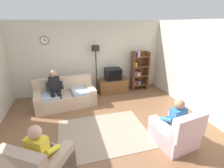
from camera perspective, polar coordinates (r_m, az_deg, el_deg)
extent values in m
plane|color=brown|center=(4.48, -1.64, -14.98)|extent=(12.00, 12.00, 0.00)
cube|color=beige|center=(6.38, -7.68, 9.09)|extent=(6.20, 0.12, 2.70)
cylinder|color=brown|center=(6.18, -22.56, 13.94)|extent=(0.28, 0.03, 0.28)
cylinder|color=white|center=(6.17, -22.57, 13.93)|extent=(0.24, 0.01, 0.24)
cube|color=black|center=(6.16, -22.62, 14.20)|extent=(0.02, 0.01, 0.09)
cube|color=black|center=(6.16, -22.20, 13.97)|extent=(0.11, 0.01, 0.01)
cube|color=beige|center=(6.10, -34.55, 5.56)|extent=(0.12, 1.10, 1.20)
cube|color=beige|center=(5.29, 29.89, 4.08)|extent=(0.12, 5.80, 2.70)
cube|color=tan|center=(5.64, -15.71, -5.37)|extent=(1.99, 1.07, 0.42)
cube|color=tan|center=(5.80, -16.62, 0.10)|extent=(1.91, 0.43, 0.48)
cube|color=tan|center=(5.74, -7.47, -3.48)|extent=(0.32, 0.86, 0.56)
cube|color=tan|center=(5.60, -24.33, -5.91)|extent=(0.32, 0.86, 0.56)
cube|color=#9EADBC|center=(5.55, -10.80, -2.40)|extent=(0.68, 0.75, 0.10)
cube|color=#9EADBC|center=(5.47, -21.08, -3.87)|extent=(0.68, 0.75, 0.10)
cube|color=brown|center=(6.46, 0.30, -0.58)|extent=(1.10, 0.56, 0.54)
cube|color=black|center=(6.69, -0.31, 0.41)|extent=(1.10, 0.04, 0.03)
cube|color=black|center=(6.28, 0.36, 3.52)|extent=(0.60, 0.48, 0.44)
cube|color=black|center=(6.06, 1.00, 2.86)|extent=(0.50, 0.01, 0.36)
cube|color=brown|center=(6.61, 7.19, 4.37)|extent=(0.04, 0.36, 1.55)
cube|color=brown|center=(6.88, 12.14, 4.71)|extent=(0.04, 0.36, 1.55)
cube|color=brown|center=(6.89, 9.12, 4.93)|extent=(0.64, 0.02, 1.55)
cube|color=brown|center=(6.92, 9.43, -0.08)|extent=(0.60, 0.34, 0.02)
cube|color=red|center=(6.77, 7.60, 0.43)|extent=(0.03, 0.28, 0.17)
cube|color=red|center=(6.78, 7.96, 0.62)|extent=(0.03, 0.28, 0.21)
cube|color=black|center=(6.81, 8.37, 0.54)|extent=(0.05, 0.28, 0.18)
cube|color=#267F4C|center=(6.82, 8.79, 0.66)|extent=(0.03, 0.28, 0.20)
cube|color=#72338C|center=(6.84, 9.10, 0.57)|extent=(0.04, 0.28, 0.17)
cube|color=#72338C|center=(6.87, 9.49, 0.57)|extent=(0.04, 0.28, 0.16)
cube|color=brown|center=(6.79, 9.62, 2.98)|extent=(0.60, 0.34, 0.02)
cube|color=#72338C|center=(6.64, 7.83, 3.76)|extent=(0.05, 0.28, 0.22)
cube|color=#2D59A5|center=(6.68, 8.33, 3.56)|extent=(0.06, 0.28, 0.16)
cube|color=gold|center=(6.69, 8.74, 3.66)|extent=(0.04, 0.28, 0.18)
cube|color=gold|center=(6.72, 9.16, 3.58)|extent=(0.05, 0.28, 0.15)
cube|color=#72338C|center=(6.73, 9.55, 3.77)|extent=(0.04, 0.28, 0.19)
cube|color=brown|center=(6.69, 9.81, 6.14)|extent=(0.60, 0.34, 0.02)
cube|color=gold|center=(6.55, 8.01, 6.85)|extent=(0.06, 0.28, 0.18)
cube|color=black|center=(6.57, 8.55, 6.89)|extent=(0.05, 0.28, 0.18)
cube|color=black|center=(6.60, 9.00, 6.80)|extent=(0.05, 0.28, 0.16)
cube|color=brown|center=(6.60, 10.02, 9.39)|extent=(0.60, 0.34, 0.02)
cube|color=black|center=(6.46, 8.07, 10.09)|extent=(0.03, 0.28, 0.16)
cube|color=#72338C|center=(6.48, 8.52, 10.12)|extent=(0.06, 0.28, 0.16)
cube|color=silver|center=(6.50, 9.03, 10.38)|extent=(0.05, 0.28, 0.22)
cylinder|color=black|center=(6.52, -5.24, -2.90)|extent=(0.28, 0.28, 0.03)
cylinder|color=black|center=(6.23, -5.49, 4.15)|extent=(0.04, 0.04, 1.70)
cylinder|color=black|center=(6.04, -5.79, 12.36)|extent=(0.28, 0.28, 0.20)
cube|color=tan|center=(2.97, -28.87, -23.83)|extent=(0.77, 0.59, 0.50)
cube|color=tan|center=(3.57, -26.68, -22.78)|extent=(0.61, 0.78, 0.56)
cube|color=beige|center=(4.16, 20.52, -16.30)|extent=(0.92, 0.96, 0.40)
cube|color=beige|center=(3.72, 25.46, -13.44)|extent=(0.82, 0.31, 0.50)
cube|color=beige|center=(3.95, 17.23, -16.66)|extent=(0.33, 0.82, 0.56)
cube|color=beige|center=(4.32, 23.38, -13.96)|extent=(0.33, 0.82, 0.56)
cube|color=gray|center=(4.30, -3.02, -16.73)|extent=(2.20, 1.70, 0.01)
cube|color=black|center=(5.49, -19.49, -0.08)|extent=(0.36, 0.24, 0.48)
sphere|color=#A37A5B|center=(5.37, -19.93, 3.38)|extent=(0.22, 0.22, 0.22)
cylinder|color=black|center=(5.40, -18.09, -2.99)|extent=(0.18, 0.39, 0.13)
cylinder|color=black|center=(5.39, -19.99, -3.25)|extent=(0.18, 0.39, 0.13)
cylinder|color=black|center=(5.34, -17.56, -6.51)|extent=(0.12, 0.12, 0.52)
cylinder|color=black|center=(5.34, -19.48, -6.78)|extent=(0.12, 0.12, 0.52)
cylinder|color=black|center=(5.41, -17.18, -0.32)|extent=(0.13, 0.34, 0.20)
cylinder|color=black|center=(5.40, -21.60, -0.93)|extent=(0.13, 0.34, 0.20)
cube|color=yellow|center=(3.12, -24.53, -20.32)|extent=(0.39, 0.35, 0.48)
sphere|color=tan|center=(2.92, -25.44, -14.94)|extent=(0.22, 0.22, 0.22)
cylinder|color=#4C4742|center=(3.42, -22.90, -21.13)|extent=(0.32, 0.39, 0.13)
cylinder|color=#4C4742|center=(3.33, -20.33, -22.13)|extent=(0.32, 0.39, 0.13)
cylinder|color=#4C4742|center=(3.67, -20.39, -22.03)|extent=(0.15, 0.15, 0.40)
cylinder|color=#4C4742|center=(3.58, -17.90, -22.94)|extent=(0.15, 0.15, 0.40)
cylinder|color=yellow|center=(3.31, -26.17, -18.42)|extent=(0.26, 0.33, 0.20)
cylinder|color=yellow|center=(3.07, -20.04, -20.80)|extent=(0.26, 0.33, 0.20)
cube|color=#3372B2|center=(3.88, 21.90, -11.18)|extent=(0.37, 0.25, 0.48)
sphere|color=#A37A5B|center=(3.73, 22.50, -6.51)|extent=(0.22, 0.22, 0.22)
cylinder|color=#2D334C|center=(4.06, 18.58, -13.25)|extent=(0.19, 0.40, 0.13)
cylinder|color=#2D334C|center=(4.17, 20.44, -12.51)|extent=(0.19, 0.40, 0.13)
cylinder|color=#2D334C|center=(4.29, 16.48, -14.51)|extent=(0.13, 0.13, 0.40)
cylinder|color=#2D334C|center=(4.40, 18.31, -13.79)|extent=(0.13, 0.13, 0.40)
cylinder|color=#3372B2|center=(3.82, 18.54, -11.66)|extent=(0.14, 0.34, 0.20)
cylinder|color=#3372B2|center=(4.09, 22.93, -9.98)|extent=(0.14, 0.34, 0.20)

